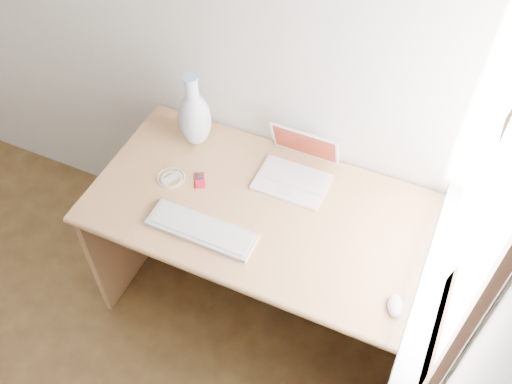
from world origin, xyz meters
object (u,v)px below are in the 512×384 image
at_px(desk, 277,227).
at_px(vase, 194,117).
at_px(laptop, 296,169).
at_px(external_keyboard, 202,230).

xyz_separation_m(desk, vase, (-0.44, 0.13, 0.36)).
bearing_deg(laptop, desk, -101.20).
bearing_deg(external_keyboard, desk, 55.78).
relative_size(desk, vase, 4.07).
relative_size(desk, external_keyboard, 3.35).
bearing_deg(desk, laptop, 78.67).
distance_m(desk, laptop, 0.29).
xyz_separation_m(desk, laptop, (0.02, 0.12, 0.26)).
relative_size(laptop, external_keyboard, 0.67).
height_order(desk, laptop, laptop).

